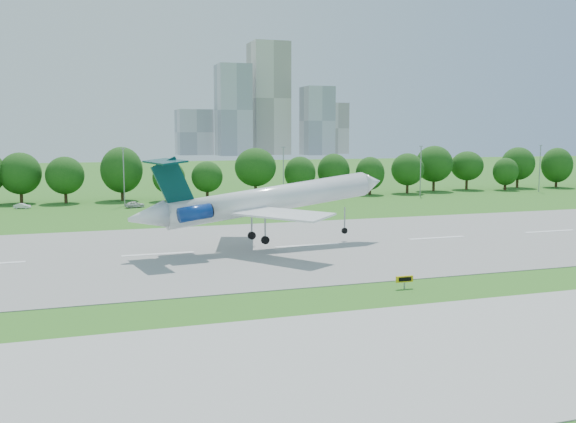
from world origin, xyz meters
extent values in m
plane|color=#2C6C1C|center=(0.00, 0.00, 0.00)|extent=(600.00, 600.00, 0.00)
cube|color=gray|center=(0.00, 25.00, 0.04)|extent=(400.00, 45.00, 0.08)
cube|color=#ADADA8|center=(0.00, -18.00, 0.04)|extent=(400.00, 23.00, 0.08)
cylinder|color=#382314|center=(-20.00, 92.00, 1.80)|extent=(0.70, 0.70, 3.60)
sphere|color=#0F390E|center=(-20.00, 92.00, 6.20)|extent=(8.40, 8.40, 8.40)
cylinder|color=#382314|center=(20.00, 92.00, 1.80)|extent=(0.70, 0.70, 3.60)
sphere|color=#0F390E|center=(20.00, 92.00, 6.20)|extent=(8.40, 8.40, 8.40)
cylinder|color=#382314|center=(60.00, 92.00, 1.80)|extent=(0.70, 0.70, 3.60)
sphere|color=#0F390E|center=(60.00, 92.00, 6.20)|extent=(8.40, 8.40, 8.40)
cylinder|color=#382314|center=(100.00, 92.00, 1.80)|extent=(0.70, 0.70, 3.60)
sphere|color=#0F390E|center=(100.00, 92.00, 6.20)|extent=(8.40, 8.40, 8.40)
cylinder|color=gray|center=(-20.00, 82.00, 6.00)|extent=(0.24, 0.24, 12.00)
cube|color=gray|center=(-20.00, 82.00, 12.10)|extent=(0.90, 0.25, 0.18)
cylinder|color=gray|center=(15.00, 82.00, 6.00)|extent=(0.24, 0.24, 12.00)
cube|color=gray|center=(15.00, 82.00, 12.10)|extent=(0.90, 0.25, 0.18)
cylinder|color=gray|center=(50.00, 82.00, 6.00)|extent=(0.24, 0.24, 12.00)
cube|color=gray|center=(50.00, 82.00, 12.10)|extent=(0.90, 0.25, 0.18)
cylinder|color=gray|center=(85.00, 82.00, 6.00)|extent=(0.24, 0.24, 12.00)
cube|color=gray|center=(85.00, 82.00, 12.10)|extent=(0.90, 0.25, 0.18)
cube|color=#B2B2B7|center=(75.00, 380.00, 31.00)|extent=(22.00, 22.00, 62.00)
cube|color=beige|center=(105.00, 395.00, 40.00)|extent=(26.00, 26.00, 80.00)
cube|color=#B2B2B7|center=(135.00, 375.00, 24.00)|extent=(20.00, 20.00, 48.00)
cube|color=beige|center=(158.00, 400.00, 19.00)|extent=(18.00, 18.00, 38.00)
cube|color=#B2B2B7|center=(52.00, 405.00, 16.00)|extent=(24.00, 24.00, 32.00)
cylinder|color=white|center=(-5.11, 25.00, 6.54)|extent=(29.03, 7.90, 6.32)
cone|color=white|center=(10.56, 27.53, 8.20)|extent=(3.88, 3.84, 3.65)
cone|color=white|center=(-21.53, 22.35, 5.19)|extent=(5.38, 4.08, 3.81)
cube|color=white|center=(-5.74, 18.12, 5.41)|extent=(10.93, 12.96, 0.74)
cube|color=white|center=(-7.87, 31.33, 5.41)|extent=(7.99, 13.26, 0.74)
cube|color=#043435|center=(-18.32, 22.87, 9.11)|extent=(5.31, 1.32, 6.56)
cube|color=#043435|center=(-19.26, 22.72, 11.79)|extent=(4.47, 9.45, 0.53)
cylinder|color=navy|center=(-16.04, 20.72, 5.63)|extent=(4.42, 2.46, 2.22)
cylinder|color=navy|center=(-16.83, 25.63, 5.63)|extent=(4.42, 2.46, 2.22)
cylinder|color=gray|center=(6.22, 26.83, 3.20)|extent=(0.19, 0.19, 3.35)
cylinder|color=black|center=(6.22, 26.83, 1.52)|extent=(0.89, 0.42, 0.86)
cylinder|color=gray|center=(-6.66, 22.62, 3.20)|extent=(0.23, 0.23, 3.35)
cylinder|color=black|center=(-6.66, 22.62, 1.52)|extent=(1.11, 0.59, 1.05)
cylinder|color=gray|center=(-7.33, 26.77, 3.20)|extent=(0.23, 0.23, 3.35)
cylinder|color=black|center=(-7.33, 26.77, 1.52)|extent=(1.11, 0.59, 1.05)
cube|color=gray|center=(0.78, -0.60, 0.39)|extent=(0.12, 0.12, 0.79)
cube|color=#E2B40B|center=(0.78, -0.60, 0.96)|extent=(1.81, 0.25, 0.62)
cube|color=black|center=(0.77, -0.73, 0.96)|extent=(1.35, 0.06, 0.39)
imported|color=silver|center=(-40.05, 84.08, 0.53)|extent=(3.41, 2.16, 1.06)
imported|color=silver|center=(-18.24, 78.55, 0.68)|extent=(4.26, 2.61, 1.36)
camera|label=1|loc=(-29.44, -55.45, 15.14)|focal=40.00mm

